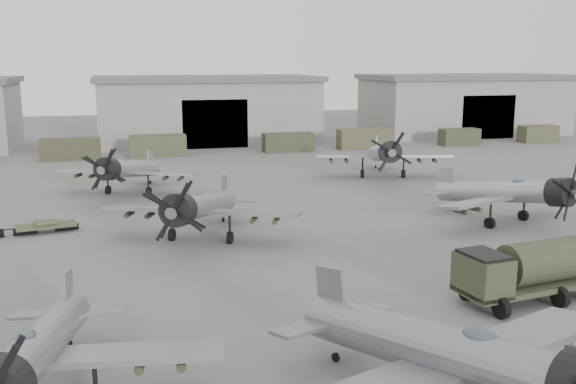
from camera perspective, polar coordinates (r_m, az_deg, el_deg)
name	(u,v)px	position (r m, az deg, el deg)	size (l,w,h in m)	color
ground	(407,315)	(28.55, 10.52, -10.69)	(220.00, 220.00, 0.00)	#545552
hangar_center	(208,109)	(86.74, -7.17, 7.34)	(29.00, 14.80, 8.70)	gray
hangar_right	(463,104)	(99.24, 15.33, 7.55)	(29.00, 14.80, 8.70)	gray
support_truck_2	(71,149)	(74.57, -18.77, 3.64)	(6.33, 2.20, 2.32)	#3A3B26
support_truck_3	(158,146)	(74.50, -11.50, 4.06)	(6.33, 2.20, 2.43)	#3F462D
support_truck_4	(288,142)	(76.93, 0.04, 4.44)	(6.06, 2.20, 2.21)	#373D27
support_truck_5	(364,139)	(79.93, 6.80, 4.72)	(6.67, 2.20, 2.44)	#4B4931
support_truck_6	(459,137)	(85.61, 14.98, 4.76)	(5.00, 2.20, 2.13)	#3A3E28
support_truck_7	(538,134)	(91.94, 21.35, 4.84)	(5.01, 2.20, 2.24)	#484930
aircraft_near_0	(33,354)	(21.30, -21.72, -13.23)	(11.59, 10.43, 4.60)	gray
aircraft_near_1	(460,358)	(19.46, 15.06, -14.10)	(13.32, 12.01, 5.36)	gray
aircraft_mid_1	(199,207)	(38.50, -7.90, -1.31)	(11.76, 10.67, 4.83)	gray
aircraft_mid_2	(511,193)	(44.77, 19.17, -0.06)	(11.82, 10.67, 4.77)	#999CA2
aircraft_far_0	(127,169)	(53.33, -14.16, 1.96)	(11.30, 10.24, 4.63)	#979A9F
aircraft_far_1	(384,153)	(59.97, 8.50, 3.42)	(12.70, 11.43, 5.06)	#A0A2A9
fuel_tanker	(530,267)	(31.08, 20.72, -6.29)	(7.42, 3.99, 2.76)	#363B26
tug_trailer	(8,229)	(43.52, -23.66, -3.02)	(6.41, 2.29, 1.27)	#43462E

